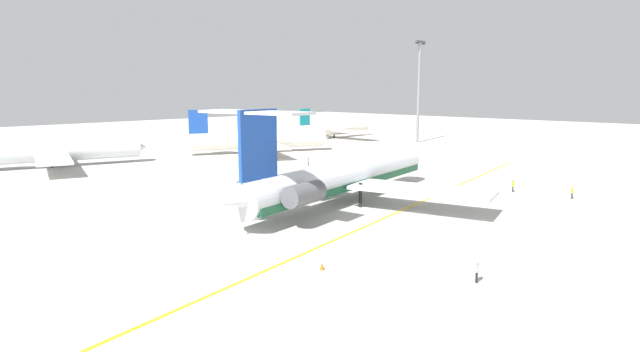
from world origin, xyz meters
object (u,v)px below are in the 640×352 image
at_px(ground_crew_near_nose, 513,184).
at_px(ground_crew_portside, 572,191).
at_px(main_jetliner, 339,177).
at_px(airliner_mid_right, 262,140).
at_px(safety_cone_nose, 322,266).
at_px(light_mast, 419,87).
at_px(airliner_far_right, 336,129).
at_px(airliner_mid_left, 56,151).
at_px(ground_crew_near_tail, 308,160).
at_px(ground_crew_starboard, 477,269).

bearing_deg(ground_crew_near_nose, ground_crew_portside, -39.92).
bearing_deg(main_jetliner, ground_crew_near_nose, -38.72).
xyz_separation_m(airliner_mid_right, safety_cone_nose, (-45.33, -59.70, -2.52)).
height_order(ground_crew_portside, light_mast, light_mast).
distance_m(airliner_mid_right, safety_cone_nose, 75.00).
bearing_deg(airliner_mid_right, airliner_far_right, 42.52).
xyz_separation_m(main_jetliner, airliner_mid_left, (-11.78, 56.33, -0.44)).
height_order(ground_crew_near_nose, safety_cone_nose, ground_crew_near_nose).
bearing_deg(airliner_mid_right, main_jetliner, -94.64).
xyz_separation_m(ground_crew_near_tail, light_mast, (49.51, 8.47, 13.01)).
bearing_deg(light_mast, ground_crew_starboard, -145.23).
distance_m(airliner_mid_left, ground_crew_near_tail, 44.88).
bearing_deg(airliner_mid_left, ground_crew_starboard, -73.21).
height_order(ground_crew_near_nose, ground_crew_portside, ground_crew_near_nose).
xyz_separation_m(airliner_mid_left, ground_crew_starboard, (-0.96, -80.41, -1.72)).
distance_m(ground_crew_near_nose, light_mast, 67.13).
distance_m(main_jetliner, ground_crew_near_nose, 24.81).
bearing_deg(light_mast, safety_cone_nose, -151.78).
xyz_separation_m(airliner_mid_left, airliner_mid_right, (38.82, -10.79, 0.01)).
xyz_separation_m(ground_crew_starboard, safety_cone_nose, (-5.55, 9.92, -0.78)).
distance_m(airliner_mid_left, light_mast, 84.99).
relative_size(ground_crew_near_tail, ground_crew_portside, 1.08).
relative_size(airliner_mid_left, airliner_mid_right, 1.03).
xyz_separation_m(main_jetliner, ground_crew_near_nose, (21.28, -12.58, -2.15)).
relative_size(ground_crew_portside, light_mast, 0.06).
height_order(ground_crew_portside, ground_crew_starboard, ground_crew_starboard).
bearing_deg(main_jetliner, light_mast, 17.21).
xyz_separation_m(airliner_far_right, ground_crew_portside, (-41.83, -76.26, -1.50)).
relative_size(main_jetliner, airliner_mid_right, 1.34).
relative_size(main_jetliner, light_mast, 1.57).
bearing_deg(airliner_mid_left, light_mast, 1.19).
bearing_deg(airliner_far_right, light_mast, -76.35).
xyz_separation_m(airliner_mid_right, ground_crew_starboard, (-39.78, -69.62, -1.74)).
height_order(airliner_mid_right, airliner_far_right, airliner_mid_right).
bearing_deg(safety_cone_nose, ground_crew_portside, -7.98).
bearing_deg(ground_crew_portside, ground_crew_near_tail, 137.83).
relative_size(ground_crew_portside, safety_cone_nose, 2.99).
bearing_deg(airliner_mid_right, ground_crew_portside, -68.25).
bearing_deg(airliner_mid_left, ground_crew_near_tail, -28.20).
height_order(ground_crew_near_nose, light_mast, light_mast).
bearing_deg(airliner_far_right, airliner_mid_left, -178.47).
relative_size(airliner_mid_right, airliner_far_right, 1.05).
height_order(main_jetliner, light_mast, light_mast).
xyz_separation_m(airliner_far_right, ground_crew_starboard, (-76.68, -80.52, -1.48)).
distance_m(airliner_mid_right, ground_crew_near_nose, 58.42).
bearing_deg(main_jetliner, ground_crew_near_tail, 42.97).
bearing_deg(main_jetliner, airliner_mid_right, 51.16).
bearing_deg(ground_crew_portside, airliner_far_right, 105.77).
distance_m(ground_crew_near_nose, ground_crew_starboard, 35.91).
xyz_separation_m(airliner_far_right, light_mast, (5.13, -23.72, 11.60)).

